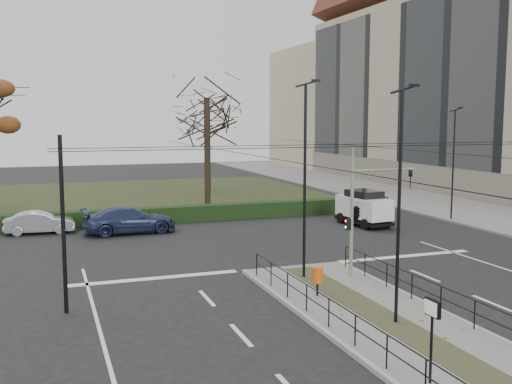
# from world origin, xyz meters

# --- Properties ---
(ground) EXTENTS (140.00, 140.00, 0.00)m
(ground) POSITION_xyz_m (0.00, 0.00, 0.00)
(ground) COLOR black
(ground) RESTS_ON ground
(median_island) EXTENTS (4.40, 15.00, 0.14)m
(median_island) POSITION_xyz_m (0.00, -2.50, 0.07)
(median_island) COLOR #64615F
(median_island) RESTS_ON ground
(sidewalk_east) EXTENTS (8.00, 90.00, 0.14)m
(sidewalk_east) POSITION_xyz_m (18.00, 22.00, 0.07)
(sidewalk_east) COLOR #64615F
(sidewalk_east) RESTS_ON ground
(park) EXTENTS (38.00, 26.00, 0.10)m
(park) POSITION_xyz_m (-6.00, 32.00, 0.05)
(park) COLOR #242D16
(park) RESTS_ON ground
(hedge) EXTENTS (38.00, 1.00, 1.00)m
(hedge) POSITION_xyz_m (-6.00, 18.60, 0.50)
(hedge) COLOR black
(hedge) RESTS_ON ground
(apartment_block) EXTENTS (13.09, 52.10, 21.64)m
(apartment_block) POSITION_xyz_m (27.97, 23.97, 10.39)
(apartment_block) COLOR tan
(apartment_block) RESTS_ON ground
(median_railing) EXTENTS (4.14, 13.24, 0.92)m
(median_railing) POSITION_xyz_m (0.00, -2.60, 0.98)
(median_railing) COLOR black
(median_railing) RESTS_ON median_island
(catenary) EXTENTS (20.00, 34.00, 6.00)m
(catenary) POSITION_xyz_m (0.00, 1.62, 3.42)
(catenary) COLOR black
(catenary) RESTS_ON ground
(traffic_light) EXTENTS (3.18, 1.81, 4.68)m
(traffic_light) POSITION_xyz_m (1.77, 2.53, 2.86)
(traffic_light) COLOR gray
(traffic_light) RESTS_ON median_island
(litter_bin) EXTENTS (0.41, 0.41, 1.04)m
(litter_bin) POSITION_xyz_m (-0.95, 0.54, 0.88)
(litter_bin) COLOR black
(litter_bin) RESTS_ON median_island
(info_panel) EXTENTS (0.12, 0.54, 2.08)m
(info_panel) POSITION_xyz_m (-1.51, -6.97, 1.77)
(info_panel) COLOR black
(info_panel) RESTS_ON median_island
(streetlamp_median_near) EXTENTS (0.62, 0.13, 7.43)m
(streetlamp_median_near) POSITION_xyz_m (0.15, -2.92, 3.92)
(streetlamp_median_near) COLOR black
(streetlamp_median_near) RESTS_ON median_island
(streetlamp_median_far) EXTENTS (0.66, 0.14, 7.93)m
(streetlamp_median_far) POSITION_xyz_m (-0.34, 3.04, 4.17)
(streetlamp_median_far) COLOR black
(streetlamp_median_far) RESTS_ON median_island
(streetlamp_sidewalk) EXTENTS (0.60, 0.12, 7.14)m
(streetlamp_sidewalk) POSITION_xyz_m (14.52, 13.03, 3.77)
(streetlamp_sidewalk) COLOR black
(streetlamp_sidewalk) RESTS_ON sidewalk_east
(parked_car_second) EXTENTS (3.95, 1.56, 1.28)m
(parked_car_second) POSITION_xyz_m (-10.47, 17.38, 0.64)
(parked_car_second) COLOR #A4A6AC
(parked_car_second) RESTS_ON ground
(parked_car_third) EXTENTS (5.33, 2.34, 1.52)m
(parked_car_third) POSITION_xyz_m (-5.61, 15.78, 0.76)
(parked_car_third) COLOR #212B4F
(parked_car_third) RESTS_ON ground
(white_van) EXTENTS (2.18, 4.11, 2.18)m
(white_van) POSITION_xyz_m (8.35, 13.47, 1.15)
(white_van) COLOR white
(white_van) RESTS_ON ground
(bare_tree_center) EXTENTS (5.66, 5.66, 9.99)m
(bare_tree_center) POSITION_xyz_m (3.95, 33.87, 7.06)
(bare_tree_center) COLOR black
(bare_tree_center) RESTS_ON park
(bare_tree_near) EXTENTS (5.74, 5.74, 10.62)m
(bare_tree_near) POSITION_xyz_m (1.28, 24.16, 7.50)
(bare_tree_near) COLOR black
(bare_tree_near) RESTS_ON park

